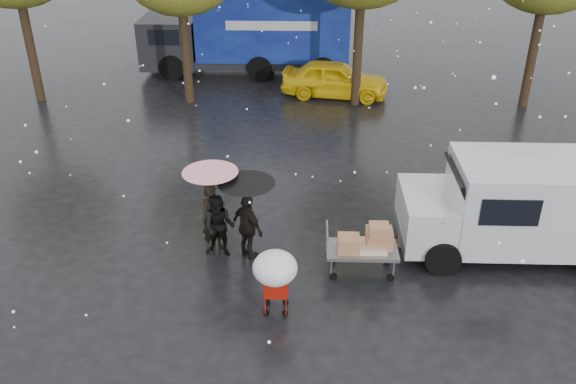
{
  "coord_description": "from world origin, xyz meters",
  "views": [
    {
      "loc": [
        0.8,
        -10.91,
        7.81
      ],
      "look_at": [
        0.39,
        1.0,
        1.25
      ],
      "focal_mm": 38.0,
      "sensor_mm": 36.0,
      "label": 1
    }
  ],
  "objects_px": {
    "person_black": "(248,227)",
    "shopping_cart": "(275,271)",
    "white_van": "(522,205)",
    "vendor_cart": "(366,243)",
    "yellow_taxi": "(335,79)",
    "person_pink": "(213,218)",
    "blue_truck": "(253,29)"
  },
  "relations": [
    {
      "from": "white_van",
      "to": "vendor_cart",
      "type": "bearing_deg",
      "value": -164.35
    },
    {
      "from": "yellow_taxi",
      "to": "blue_truck",
      "type": "bearing_deg",
      "value": 57.37
    },
    {
      "from": "person_black",
      "to": "blue_truck",
      "type": "relative_size",
      "value": 0.19
    },
    {
      "from": "person_black",
      "to": "yellow_taxi",
      "type": "bearing_deg",
      "value": -57.23
    },
    {
      "from": "shopping_cart",
      "to": "yellow_taxi",
      "type": "height_order",
      "value": "shopping_cart"
    },
    {
      "from": "yellow_taxi",
      "to": "person_pink",
      "type": "bearing_deg",
      "value": 172.09
    },
    {
      "from": "vendor_cart",
      "to": "yellow_taxi",
      "type": "distance_m",
      "value": 10.98
    },
    {
      "from": "vendor_cart",
      "to": "yellow_taxi",
      "type": "relative_size",
      "value": 0.39
    },
    {
      "from": "yellow_taxi",
      "to": "white_van",
      "type": "bearing_deg",
      "value": -150.89
    },
    {
      "from": "white_van",
      "to": "yellow_taxi",
      "type": "xyz_separation_m",
      "value": [
        -3.74,
        10.01,
        -0.5
      ]
    },
    {
      "from": "person_pink",
      "to": "white_van",
      "type": "xyz_separation_m",
      "value": [
        6.77,
        0.2,
        0.34
      ]
    },
    {
      "from": "person_black",
      "to": "vendor_cart",
      "type": "relative_size",
      "value": 1.02
    },
    {
      "from": "white_van",
      "to": "person_black",
      "type": "bearing_deg",
      "value": -175.22
    },
    {
      "from": "blue_truck",
      "to": "yellow_taxi",
      "type": "relative_size",
      "value": 2.14
    },
    {
      "from": "person_pink",
      "to": "yellow_taxi",
      "type": "xyz_separation_m",
      "value": [
        3.04,
        10.21,
        -0.16
      ]
    },
    {
      "from": "person_pink",
      "to": "blue_truck",
      "type": "height_order",
      "value": "blue_truck"
    },
    {
      "from": "vendor_cart",
      "to": "shopping_cart",
      "type": "relative_size",
      "value": 1.04
    },
    {
      "from": "white_van",
      "to": "shopping_cart",
      "type": "bearing_deg",
      "value": -155.03
    },
    {
      "from": "person_black",
      "to": "shopping_cart",
      "type": "height_order",
      "value": "person_black"
    },
    {
      "from": "person_pink",
      "to": "vendor_cart",
      "type": "bearing_deg",
      "value": -51.19
    },
    {
      "from": "person_black",
      "to": "white_van",
      "type": "height_order",
      "value": "white_van"
    },
    {
      "from": "vendor_cart",
      "to": "white_van",
      "type": "relative_size",
      "value": 0.31
    },
    {
      "from": "white_van",
      "to": "blue_truck",
      "type": "height_order",
      "value": "blue_truck"
    },
    {
      "from": "person_pink",
      "to": "person_black",
      "type": "bearing_deg",
      "value": -58.89
    },
    {
      "from": "person_black",
      "to": "white_van",
      "type": "xyz_separation_m",
      "value": [
        5.98,
        0.5,
        0.38
      ]
    },
    {
      "from": "vendor_cart",
      "to": "person_black",
      "type": "bearing_deg",
      "value": 169.61
    },
    {
      "from": "shopping_cart",
      "to": "white_van",
      "type": "height_order",
      "value": "white_van"
    },
    {
      "from": "person_pink",
      "to": "person_black",
      "type": "height_order",
      "value": "person_pink"
    },
    {
      "from": "person_pink",
      "to": "yellow_taxi",
      "type": "distance_m",
      "value": 10.66
    },
    {
      "from": "shopping_cart",
      "to": "yellow_taxi",
      "type": "relative_size",
      "value": 0.38
    },
    {
      "from": "person_pink",
      "to": "vendor_cart",
      "type": "height_order",
      "value": "person_pink"
    },
    {
      "from": "person_black",
      "to": "person_pink",
      "type": "bearing_deg",
      "value": 24.19
    }
  ]
}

